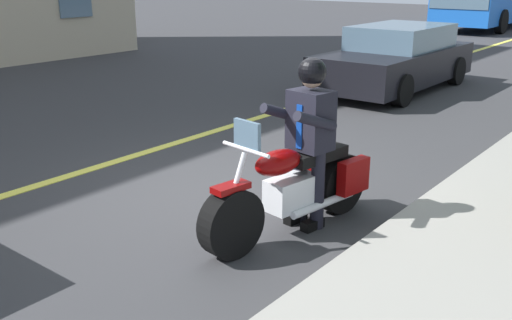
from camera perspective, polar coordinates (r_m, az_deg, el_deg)
The scene contains 5 objects.
ground_plane at distance 6.96m, azimuth -2.48°, elevation -3.13°, with size 80.00×80.00×0.00m, color #333335.
lane_center_stripe at distance 8.34m, azimuth -12.95°, elevation 0.08°, with size 60.00×0.16×0.01m, color #E5DB4C.
motorcycle_main at distance 5.81m, azimuth 3.90°, elevation -2.79°, with size 2.22×0.80×1.26m.
rider_main at distance 5.77m, azimuth 5.29°, elevation 3.11°, with size 0.68×0.62×1.74m.
car_dark at distance 13.27m, azimuth 13.72°, elevation 9.71°, with size 4.60×1.92×1.40m.
Camera 1 is at (4.89, 4.26, 2.53)m, focal length 40.58 mm.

